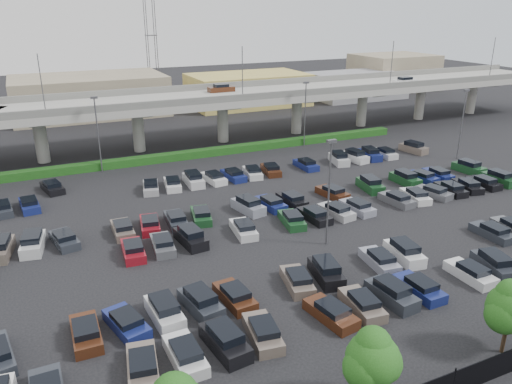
# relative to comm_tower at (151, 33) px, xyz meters

# --- Properties ---
(ground) EXTENTS (280.00, 280.00, 0.00)m
(ground) POSITION_rel_comm_tower_xyz_m (-4.00, -74.00, -15.61)
(ground) COLOR black
(overpass) EXTENTS (150.00, 13.00, 15.80)m
(overpass) POSITION_rel_comm_tower_xyz_m (-4.22, -41.99, -8.64)
(overpass) COLOR #97968E
(overpass) RESTS_ON ground
(hedge) EXTENTS (66.00, 1.60, 1.10)m
(hedge) POSITION_rel_comm_tower_xyz_m (-4.00, -49.00, -15.06)
(hedge) COLOR #134113
(hedge) RESTS_ON ground
(fence) EXTENTS (70.00, 0.10, 2.00)m
(fence) POSITION_rel_comm_tower_xyz_m (-4.05, -102.00, -14.71)
(fence) COLOR black
(fence) RESTS_ON ground
(tree_row) EXTENTS (65.07, 3.66, 5.94)m
(tree_row) POSITION_rel_comm_tower_xyz_m (-3.30, -100.53, -12.09)
(tree_row) COLOR #332316
(tree_row) RESTS_ON ground
(parked_cars) EXTENTS (63.02, 41.69, 1.67)m
(parked_cars) POSITION_rel_comm_tower_xyz_m (-3.76, -77.90, -14.99)
(parked_cars) COLOR #6C5F55
(parked_cars) RESTS_ON ground
(light_poles) EXTENTS (66.90, 48.38, 10.30)m
(light_poles) POSITION_rel_comm_tower_xyz_m (-8.12, -72.00, -9.37)
(light_poles) COLOR #515156
(light_poles) RESTS_ON ground
(distant_buildings) EXTENTS (138.00, 24.00, 9.00)m
(distant_buildings) POSITION_rel_comm_tower_xyz_m (8.38, -12.19, -11.87)
(distant_buildings) COLOR gray
(distant_buildings) RESTS_ON ground
(comm_tower) EXTENTS (2.40, 2.40, 30.00)m
(comm_tower) POSITION_rel_comm_tower_xyz_m (0.00, 0.00, 0.00)
(comm_tower) COLOR #515156
(comm_tower) RESTS_ON ground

